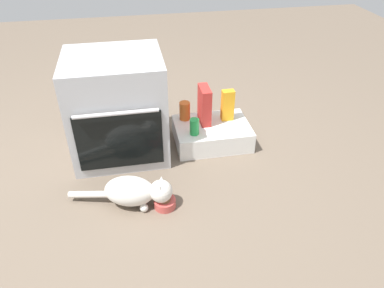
# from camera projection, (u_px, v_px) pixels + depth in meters

# --- Properties ---
(ground) EXTENTS (8.00, 8.00, 0.00)m
(ground) POSITION_uv_depth(u_px,v_px,m) (125.00, 187.00, 2.40)
(ground) COLOR #6B5B4C
(oven) EXTENTS (0.64, 0.62, 0.73)m
(oven) POSITION_uv_depth(u_px,v_px,m) (117.00, 107.00, 2.53)
(oven) COLOR #B7BABF
(oven) RESTS_ON ground
(pantry_cabinet) EXTENTS (0.55, 0.41, 0.15)m
(pantry_cabinet) POSITION_uv_depth(u_px,v_px,m) (212.00, 134.00, 2.78)
(pantry_cabinet) COLOR white
(pantry_cabinet) RESTS_ON ground
(food_bowl) EXTENTS (0.13, 0.13, 0.08)m
(food_bowl) POSITION_uv_depth(u_px,v_px,m) (165.00, 202.00, 2.23)
(food_bowl) COLOR #C64C47
(food_bowl) RESTS_ON ground
(cat) EXTENTS (0.63, 0.26, 0.20)m
(cat) POSITION_uv_depth(u_px,v_px,m) (135.00, 191.00, 2.20)
(cat) COLOR silver
(cat) RESTS_ON ground
(sauce_jar) EXTENTS (0.08, 0.08, 0.14)m
(sauce_jar) POSITION_uv_depth(u_px,v_px,m) (185.00, 111.00, 2.77)
(sauce_jar) COLOR #D16023
(sauce_jar) RESTS_ON pantry_cabinet
(juice_carton) EXTENTS (0.09, 0.06, 0.24)m
(juice_carton) POSITION_uv_depth(u_px,v_px,m) (228.00, 105.00, 2.73)
(juice_carton) COLOR orange
(juice_carton) RESTS_ON pantry_cabinet
(soda_can) EXTENTS (0.07, 0.07, 0.12)m
(soda_can) POSITION_uv_depth(u_px,v_px,m) (194.00, 127.00, 2.60)
(soda_can) COLOR green
(soda_can) RESTS_ON pantry_cabinet
(cereal_box) EXTENTS (0.07, 0.18, 0.28)m
(cereal_box) POSITION_uv_depth(u_px,v_px,m) (205.00, 105.00, 2.69)
(cereal_box) COLOR #B72D28
(cereal_box) RESTS_ON pantry_cabinet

